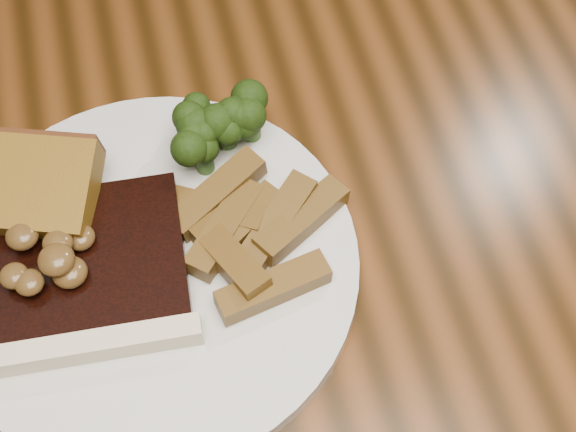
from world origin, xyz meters
The scene contains 9 objects.
dining_table centered at (0.00, 0.00, 0.66)m, with size 1.60×0.90×0.75m.
chair_far centered at (-0.06, 0.55, 0.44)m, with size 0.46×0.46×0.81m.
plate centered at (-0.08, 0.00, 0.76)m, with size 0.27×0.27×0.01m, color silver.
steak centered at (-0.13, 0.00, 0.77)m, with size 0.15×0.11×0.02m, color black.
steak_bone centered at (-0.13, -0.05, 0.77)m, with size 0.15×0.01×0.02m, color beige.
mushroom_pile centered at (-0.13, 0.00, 0.80)m, with size 0.07×0.07×0.03m, color #523819, non-canonical shape.
garlic_bread centered at (-0.16, 0.06, 0.77)m, with size 0.12×0.06×0.03m, color brown.
potato_wedges centered at (-0.01, 0.00, 0.77)m, with size 0.09×0.09×0.02m, color brown, non-canonical shape.
broccoli_cluster centered at (-0.01, 0.08, 0.78)m, with size 0.07×0.07×0.04m, color #1D350C, non-canonical shape.
Camera 1 is at (-0.05, -0.25, 1.23)m, focal length 50.00 mm.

